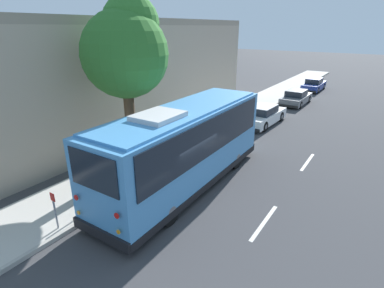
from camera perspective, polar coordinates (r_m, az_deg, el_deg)
name	(u,v)px	position (r m, az deg, el deg)	size (l,w,h in m)	color
ground_plane	(178,195)	(12.31, -2.76, -9.70)	(160.00, 160.00, 0.00)	#3D3D3F
sidewalk_slab	(121,173)	(14.19, -13.35, -5.48)	(80.00, 3.00, 0.15)	beige
curb_strip	(147,183)	(13.19, -8.58, -7.29)	(80.00, 0.14, 0.15)	#AAA69D
shuttle_bus	(185,143)	(12.22, -1.31, 0.10)	(9.43, 2.76, 3.57)	#4C93D1
parked_sedan_white	(263,115)	(21.41, 13.32, 5.31)	(4.74, 1.91, 1.33)	silver
parked_sedan_gray	(296,98)	(27.99, 19.21, 8.35)	(4.36, 1.81, 1.26)	slate
parked_sedan_blue	(314,85)	(34.97, 22.20, 10.42)	(4.57, 1.72, 1.30)	navy
street_tree	(126,49)	(13.35, -12.40, 17.30)	(3.66, 3.66, 7.52)	brown
sign_post_near	(55,210)	(10.85, -24.64, -11.42)	(0.06, 0.22, 1.32)	gray
sign_post_far	(94,192)	(11.59, -18.19, -8.62)	(0.06, 0.06, 1.23)	gray
fire_hydrant	(226,121)	(19.91, 6.56, 4.34)	(0.22, 0.22, 0.81)	red
building_backdrop	(97,80)	(20.00, -17.57, 11.47)	(25.77, 6.87, 6.85)	tan
lane_stripe_mid	(264,222)	(11.07, 13.58, -14.31)	(2.40, 0.14, 0.01)	silver
lane_stripe_ahead	(307,162)	(16.20, 21.14, -3.21)	(2.40, 0.14, 0.01)	silver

